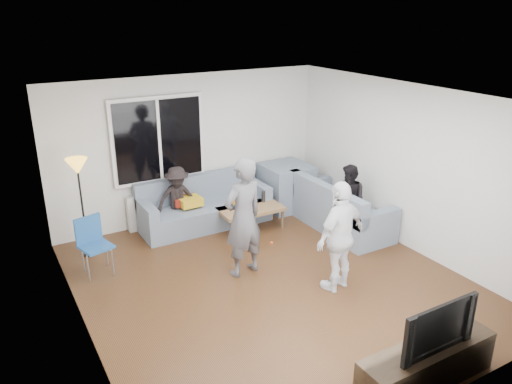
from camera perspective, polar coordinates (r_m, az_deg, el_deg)
floor at (r=7.18m, az=1.73°, el=-10.39°), size 5.00×5.50×0.04m
ceiling at (r=6.25m, az=1.99°, el=10.85°), size 5.00×5.50×0.04m
wall_back at (r=8.96m, az=-7.54°, el=5.01°), size 5.00×0.04×2.60m
wall_front at (r=4.72m, az=20.15°, el=-11.00°), size 5.00×0.04×2.60m
wall_left at (r=5.79m, az=-19.98°, el=-4.96°), size 0.04×5.50×2.60m
wall_right at (r=8.15m, az=17.12°, el=2.69°), size 0.04×5.50×2.60m
window_frame at (r=8.62m, az=-11.10°, el=5.91°), size 1.62×0.06×1.47m
window_glass at (r=8.58m, az=-11.01°, el=5.85°), size 1.50×0.02×1.35m
window_mullion at (r=8.57m, az=-10.99°, el=5.84°), size 0.05×0.03×1.35m
radiator at (r=8.97m, az=-10.48°, el=-1.83°), size 1.30×0.12×0.62m
potted_plant at (r=8.86m, az=-8.94°, el=1.33°), size 0.23×0.21×0.35m
vase at (r=8.73m, az=-12.06°, el=0.17°), size 0.17×0.17×0.16m
sofa_back_section at (r=8.81m, az=-5.88°, el=-1.20°), size 2.30×0.85×0.85m
sofa_right_section at (r=8.78m, az=9.64°, el=-1.47°), size 2.00×0.85×0.85m
sofa_corner at (r=9.57m, az=3.43°, el=0.68°), size 0.85×0.85×0.85m
cushion_yellow at (r=8.65m, az=-7.57°, el=-1.07°), size 0.39×0.34×0.14m
cushion_red at (r=8.70m, az=-8.18°, el=-0.98°), size 0.41×0.36×0.13m
coffee_table at (r=8.69m, az=-0.63°, el=-3.01°), size 1.12×0.63×0.40m
pitcher at (r=8.58m, az=-0.89°, el=-1.27°), size 0.17×0.17×0.17m
side_chair at (r=7.52m, az=-17.81°, el=-6.05°), size 0.49×0.49×0.86m
floor_lamp at (r=8.02m, az=-19.22°, el=-1.79°), size 0.32×0.32×1.56m
player_left at (r=7.02m, az=-1.47°, el=-2.96°), size 0.70×0.53×1.75m
player_right at (r=6.78m, az=9.61°, el=-5.03°), size 0.98×0.59×1.56m
spectator_right at (r=8.56m, az=10.62°, el=-0.86°), size 0.49×0.61×1.20m
spectator_back at (r=8.61m, az=-8.94°, el=-0.80°), size 0.79×0.51×1.15m
tv_console at (r=5.68m, az=18.90°, el=-18.19°), size 1.60×0.40×0.44m
television at (r=5.39m, az=19.52°, el=-14.05°), size 0.96×0.13×0.55m
bottle_c at (r=8.70m, az=-0.65°, el=-0.81°), size 0.07×0.07×0.21m
bottle_e at (r=8.84m, az=0.86°, el=-0.50°), size 0.07×0.07×0.20m
bottle_a at (r=8.54m, az=-2.44°, el=-1.23°), size 0.07×0.07×0.21m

